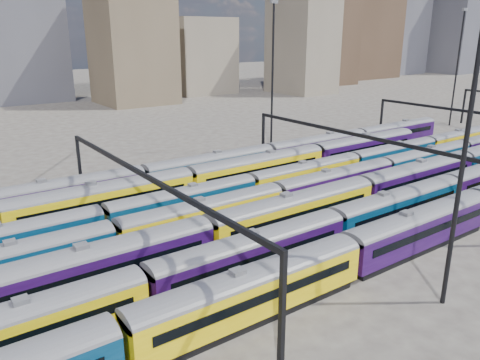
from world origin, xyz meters
TOP-DOWN VIEW (x-y plane):
  - ground at (0.00, 0.00)m, footprint 500.00×500.00m
  - rake_0 at (-8.36, -15.00)m, footprint 121.05×2.95m
  - rake_1 at (-14.79, -10.00)m, footprint 138.95×2.90m
  - rake_2 at (-5.50, -5.00)m, footprint 149.18×3.12m
  - rake_3 at (-3.79, 0.00)m, footprint 116.02×2.83m
  - rake_4 at (5.60, 5.00)m, footprint 92.95×2.73m
  - rake_5 at (-20.57, 10.00)m, footprint 108.64×3.18m
  - rake_6 at (-3.19, 15.00)m, footprint 103.12×3.02m
  - gantry_1 at (-20.00, 0.00)m, footprint 0.35×40.35m
  - gantry_2 at (10.00, 0.00)m, footprint 0.35×40.35m
  - mast_2 at (-5.00, -22.00)m, footprint 1.40×0.50m
  - mast_3 at (15.00, 24.00)m, footprint 1.40×0.50m
  - mast_5 at (65.00, 20.00)m, footprint 1.40×0.50m
  - skyline at (104.75, 105.73)m, footprint 399.22×60.48m

SIDE VIEW (x-z plane):
  - ground at x=0.00m, z-range 0.00..0.00m
  - rake_4 at x=5.60m, z-range 0.11..4.69m
  - rake_3 at x=-3.79m, z-range 0.12..4.88m
  - rake_1 at x=-14.79m, z-range 0.12..5.00m
  - rake_0 at x=-8.36m, z-range 0.12..5.09m
  - rake_6 at x=-3.19m, z-range 0.13..5.21m
  - rake_2 at x=-5.50m, z-range 0.13..5.38m
  - rake_5 at x=-20.57m, z-range 0.13..5.50m
  - gantry_1 at x=-20.00m, z-range 2.78..10.80m
  - gantry_2 at x=10.00m, z-range 2.78..10.80m
  - mast_2 at x=-5.00m, z-range 1.17..26.77m
  - mast_3 at x=15.00m, z-range 1.17..26.77m
  - mast_5 at x=65.00m, z-range 1.17..26.77m
  - skyline at x=104.75m, z-range -4.18..45.85m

